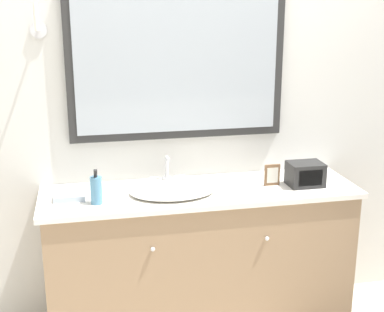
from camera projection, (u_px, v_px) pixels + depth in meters
wall_back at (190, 110)px, 3.18m from camera, size 8.00×0.18×2.55m
vanity_counter at (200, 260)px, 3.14m from camera, size 1.79×0.53×0.88m
sink_basin at (172, 189)px, 2.97m from camera, size 0.48×0.39×0.16m
soap_bottle at (96, 190)px, 2.79m from camera, size 0.06×0.06×0.19m
appliance_box at (305, 174)px, 3.07m from camera, size 0.20×0.15×0.14m
picture_frame at (272, 175)px, 3.07m from camera, size 0.09×0.01×0.13m
hand_towel_near_sink at (69, 196)px, 2.87m from camera, size 0.17×0.13×0.03m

